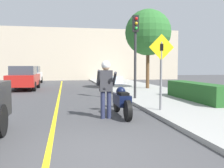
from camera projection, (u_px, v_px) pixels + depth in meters
name	position (u px, v px, depth m)	size (l,w,h in m)	color
ground_plane	(81.00, 156.00, 4.62)	(80.00, 80.00, 0.00)	#424244
sidewalk_curb	(202.00, 108.00, 9.43)	(4.40, 44.00, 0.13)	#9E9E99
road_center_line	(57.00, 106.00, 10.39)	(0.12, 36.00, 0.01)	yellow
building_backdrop	(67.00, 54.00, 29.89)	(28.00, 1.20, 6.19)	beige
motorcycle	(122.00, 101.00, 8.31)	(0.62, 2.26, 1.30)	black
person_biker	(106.00, 83.00, 7.83)	(0.59, 0.49, 1.83)	#282D4C
crossing_sign	(161.00, 65.00, 8.65)	(0.91, 0.08, 2.64)	slate
traffic_light	(135.00, 41.00, 11.80)	(0.26, 0.30, 3.91)	#2D2D30
hedge_row	(197.00, 91.00, 11.31)	(0.90, 4.39, 0.78)	#235623
street_tree	(148.00, 33.00, 17.28)	(3.18, 3.18, 5.47)	brown
parked_car_red	(24.00, 78.00, 17.59)	(1.88, 4.20, 1.68)	black
parked_car_white	(31.00, 75.00, 23.52)	(1.88, 4.20, 1.68)	black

